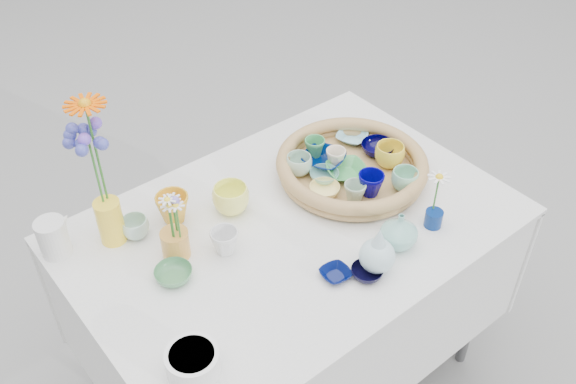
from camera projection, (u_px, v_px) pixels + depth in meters
ground at (291, 376)px, 2.35m from camera, size 80.00×80.00×0.00m
display_table at (291, 376)px, 2.35m from camera, size 1.26×0.86×0.77m
wicker_tray at (352, 167)px, 2.00m from camera, size 0.47×0.47×0.08m
tray_ceramic_0 at (324, 159)px, 2.04m from camera, size 0.17×0.17×0.03m
tray_ceramic_1 at (378, 148)px, 2.08m from camera, size 0.12×0.12×0.03m
tray_ceramic_2 at (390, 155)px, 2.02m from camera, size 0.11×0.11×0.07m
tray_ceramic_3 at (346, 171)px, 1.99m from camera, size 0.16×0.16×0.03m
tray_ceramic_4 at (355, 192)px, 1.89m from camera, size 0.08×0.08×0.06m
tray_ceramic_5 at (324, 176)px, 1.97m from camera, size 0.09×0.09×0.03m
tray_ceramic_6 at (299, 165)px, 1.99m from camera, size 0.10×0.10×0.06m
tray_ceramic_7 at (336, 158)px, 2.02m from camera, size 0.08×0.08×0.06m
tray_ceramic_8 at (352, 137)px, 2.13m from camera, size 0.13×0.13×0.02m
tray_ceramic_9 at (371, 184)px, 1.91m from camera, size 0.10×0.10×0.07m
tray_ceramic_10 at (325, 190)px, 1.92m from camera, size 0.10×0.10×0.03m
tray_ceramic_11 at (405, 180)px, 1.93m from camera, size 0.10×0.10×0.07m
tray_ceramic_12 at (315, 148)px, 2.06m from camera, size 0.08×0.08×0.06m
loose_ceramic_0 at (173, 208)px, 1.84m from camera, size 0.11×0.11×0.09m
loose_ceramic_1 at (231, 199)px, 1.87m from camera, size 0.13×0.13×0.09m
loose_ceramic_2 at (174, 274)px, 1.68m from camera, size 0.12×0.12×0.03m
loose_ceramic_3 at (225, 242)px, 1.75m from camera, size 0.09×0.09×0.07m
loose_ceramic_4 at (336, 274)px, 1.69m from camera, size 0.09×0.09×0.02m
loose_ceramic_5 at (135, 228)px, 1.80m from camera, size 0.08×0.08×0.06m
loose_ceramic_6 at (367, 273)px, 1.69m from camera, size 0.10×0.10×0.03m
fluted_bowl at (193, 362)px, 1.46m from camera, size 0.14×0.14×0.07m
bud_vase_paleblue at (378, 249)px, 1.67m from camera, size 0.13×0.13×0.15m
bud_vase_seafoam at (399, 230)px, 1.76m from camera, size 0.12×0.12×0.11m
bud_vase_cobalt at (434, 219)px, 1.83m from camera, size 0.06×0.06×0.05m
single_daisy at (436, 193)px, 1.79m from camera, size 0.09×0.09×0.13m
tall_vase_yellow at (110, 221)px, 1.76m from camera, size 0.09×0.09×0.14m
gerbera at (97, 154)px, 1.64m from camera, size 0.15×0.15×0.32m
hydrangea at (96, 172)px, 1.66m from camera, size 0.09×0.09×0.29m
white_pitcher at (53, 238)px, 1.73m from camera, size 0.14×0.12×0.11m
daisy_cup at (175, 244)px, 1.73m from camera, size 0.09×0.09×0.08m
daisy_posy at (173, 215)px, 1.65m from camera, size 0.08×0.08×0.14m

